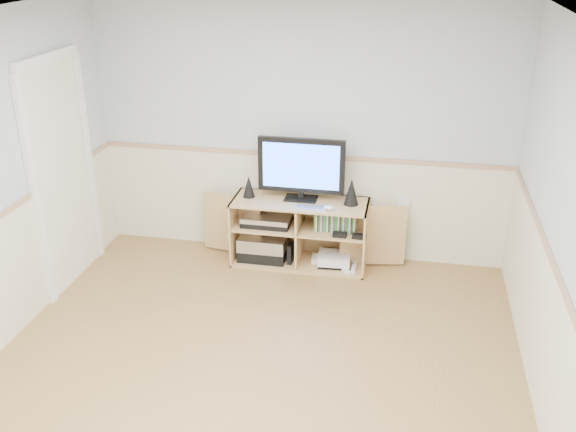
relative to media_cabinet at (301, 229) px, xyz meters
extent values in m
cube|color=#AF894E|center=(-0.04, -2.03, -0.34)|extent=(4.00, 4.50, 0.02)
cube|color=white|center=(-0.04, -2.03, 2.18)|extent=(4.00, 4.50, 0.02)
cube|color=silver|center=(1.97, -2.03, 0.92)|extent=(0.02, 4.50, 2.50)
cube|color=silver|center=(-0.04, 0.23, 0.92)|extent=(4.00, 0.02, 2.50)
cube|color=beige|center=(-0.04, 0.21, 0.17)|extent=(4.00, 0.01, 1.00)
cube|color=tan|center=(-0.04, 0.20, 0.69)|extent=(4.00, 0.02, 0.04)
cube|color=white|center=(-2.02, -0.73, 0.67)|extent=(0.03, 0.82, 2.00)
cube|color=tan|center=(0.00, -0.06, -0.32)|extent=(1.29, 0.49, 0.02)
cube|color=tan|center=(0.00, -0.06, 0.31)|extent=(1.29, 0.49, 0.02)
cube|color=tan|center=(-0.64, -0.06, -0.01)|extent=(0.02, 0.49, 0.65)
cube|color=tan|center=(0.64, -0.06, -0.01)|extent=(0.02, 0.49, 0.65)
cube|color=tan|center=(0.00, 0.18, -0.01)|extent=(1.29, 0.02, 0.65)
cube|color=tan|center=(0.00, -0.06, -0.01)|extent=(0.02, 0.47, 0.61)
cube|color=tan|center=(-0.32, -0.06, 0.05)|extent=(0.62, 0.45, 0.02)
cube|color=tan|center=(0.32, -0.06, 0.05)|extent=(0.62, 0.45, 0.02)
cube|color=tan|center=(-0.70, 0.01, -0.01)|extent=(0.62, 0.13, 0.61)
cube|color=tan|center=(0.70, 0.01, -0.01)|extent=(0.62, 0.13, 0.61)
cube|color=black|center=(0.00, -0.01, 0.33)|extent=(0.31, 0.18, 0.02)
cube|color=black|center=(0.00, -0.01, 0.37)|extent=(0.05, 0.04, 0.06)
cube|color=black|center=(0.00, -0.01, 0.66)|extent=(0.82, 0.05, 0.52)
cube|color=blue|center=(0.00, -0.03, 0.66)|extent=(0.72, 0.01, 0.43)
cone|color=black|center=(-0.50, -0.04, 0.42)|extent=(0.12, 0.12, 0.21)
cone|color=black|center=(0.48, -0.04, 0.44)|extent=(0.14, 0.14, 0.25)
cube|color=silver|center=(0.13, -0.20, 0.32)|extent=(0.29, 0.12, 0.01)
ellipsoid|color=white|center=(0.29, -0.20, 0.34)|extent=(0.10, 0.07, 0.04)
cube|color=black|center=(-0.36, -0.06, -0.26)|extent=(0.46, 0.34, 0.11)
cube|color=silver|center=(-0.36, -0.06, -0.14)|extent=(0.46, 0.34, 0.13)
cube|color=black|center=(-0.32, -0.06, 0.08)|extent=(0.46, 0.32, 0.05)
cube|color=silver|center=(-0.32, -0.06, 0.13)|extent=(0.46, 0.32, 0.05)
cube|color=black|center=(-0.08, -0.11, -0.21)|extent=(0.04, 0.14, 0.20)
cube|color=white|center=(0.22, -0.03, -0.29)|extent=(0.22, 0.17, 0.05)
cube|color=black|center=(0.34, -0.08, -0.30)|extent=(0.31, 0.26, 0.03)
cube|color=white|center=(0.34, -0.08, -0.24)|extent=(0.33, 0.28, 0.08)
cube|color=white|center=(0.54, -0.16, -0.30)|extent=(0.04, 0.14, 0.03)
cube|color=white|center=(0.52, 0.00, -0.30)|extent=(0.09, 0.15, 0.03)
cube|color=#3F8C3F|center=(0.34, -0.08, 0.15)|extent=(0.39, 0.14, 0.19)
cube|color=white|center=(0.96, 0.20, 0.27)|extent=(0.12, 0.03, 0.12)
camera|label=1|loc=(0.97, -5.58, 2.65)|focal=40.00mm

